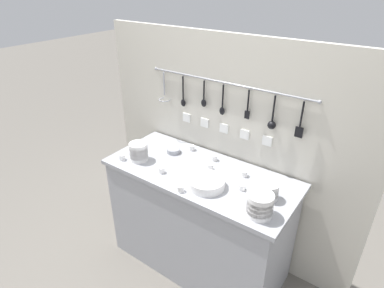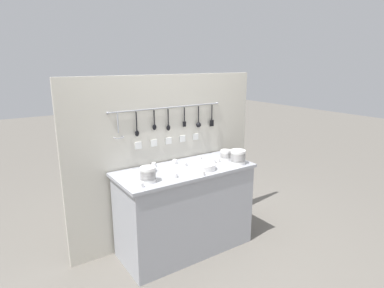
{
  "view_description": "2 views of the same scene",
  "coord_description": "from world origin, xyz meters",
  "px_view_note": "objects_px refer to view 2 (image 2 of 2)",
  "views": [
    {
      "loc": [
        1.07,
        -1.58,
        2.12
      ],
      "look_at": [
        -0.06,
        -0.01,
        1.09
      ],
      "focal_mm": 30.0,
      "sensor_mm": 36.0,
      "label": 1
    },
    {
      "loc": [
        -1.62,
        -2.54,
        1.91
      ],
      "look_at": [
        0.06,
        -0.03,
        1.13
      ],
      "focal_mm": 30.0,
      "sensor_mm": 36.0,
      "label": 2
    }
  ],
  "objects_px": {
    "cup_back_right": "(154,165)",
    "cup_front_left": "(213,161)",
    "bowl_stack_wide_centre": "(148,174)",
    "steel_mixing_bowl": "(151,170)",
    "cup_mid_row": "(175,162)",
    "cup_centre": "(185,164)",
    "plate_stack": "(203,166)",
    "cup_edge_far": "(218,160)",
    "cup_edge_near": "(203,173)",
    "cup_by_caddy": "(175,175)",
    "bowl_stack_short_front": "(225,155)",
    "cup_back_left": "(200,158)",
    "bowl_stack_back_corner": "(238,157)",
    "cup_beside_plates": "(141,185)"
  },
  "relations": [
    {
      "from": "bowl_stack_short_front",
      "to": "steel_mixing_bowl",
      "type": "height_order",
      "value": "bowl_stack_short_front"
    },
    {
      "from": "bowl_stack_wide_centre",
      "to": "cup_by_caddy",
      "type": "xyz_separation_m",
      "value": [
        0.25,
        -0.04,
        -0.05
      ]
    },
    {
      "from": "bowl_stack_back_corner",
      "to": "cup_edge_far",
      "type": "xyz_separation_m",
      "value": [
        -0.13,
        0.16,
        -0.05
      ]
    },
    {
      "from": "bowl_stack_back_corner",
      "to": "bowl_stack_short_front",
      "type": "bearing_deg",
      "value": 95.3
    },
    {
      "from": "bowl_stack_short_front",
      "to": "cup_back_left",
      "type": "distance_m",
      "value": 0.27
    },
    {
      "from": "cup_edge_near",
      "to": "cup_back_left",
      "type": "distance_m",
      "value": 0.47
    },
    {
      "from": "cup_edge_far",
      "to": "bowl_stack_wide_centre",
      "type": "bearing_deg",
      "value": -173.05
    },
    {
      "from": "bowl_stack_wide_centre",
      "to": "cup_edge_near",
      "type": "xyz_separation_m",
      "value": [
        0.49,
        -0.13,
        -0.05
      ]
    },
    {
      "from": "cup_mid_row",
      "to": "cup_centre",
      "type": "distance_m",
      "value": 0.13
    },
    {
      "from": "cup_edge_near",
      "to": "cup_centre",
      "type": "height_order",
      "value": "same"
    },
    {
      "from": "cup_beside_plates",
      "to": "cup_back_right",
      "type": "distance_m",
      "value": 0.55
    },
    {
      "from": "steel_mixing_bowl",
      "to": "bowl_stack_short_front",
      "type": "bearing_deg",
      "value": -6.95
    },
    {
      "from": "bowl_stack_back_corner",
      "to": "cup_centre",
      "type": "bearing_deg",
      "value": 153.47
    },
    {
      "from": "cup_front_left",
      "to": "cup_beside_plates",
      "type": "bearing_deg",
      "value": -168.49
    },
    {
      "from": "cup_beside_plates",
      "to": "cup_centre",
      "type": "xyz_separation_m",
      "value": [
        0.61,
        0.27,
        0.0
      ]
    },
    {
      "from": "bowl_stack_wide_centre",
      "to": "steel_mixing_bowl",
      "type": "xyz_separation_m",
      "value": [
        0.14,
        0.24,
        -0.05
      ]
    },
    {
      "from": "bowl_stack_short_front",
      "to": "bowl_stack_back_corner",
      "type": "height_order",
      "value": "bowl_stack_back_corner"
    },
    {
      "from": "cup_mid_row",
      "to": "cup_back_right",
      "type": "height_order",
      "value": "same"
    },
    {
      "from": "cup_edge_far",
      "to": "cup_edge_near",
      "type": "bearing_deg",
      "value": -147.27
    },
    {
      "from": "cup_back_right",
      "to": "cup_edge_near",
      "type": "xyz_separation_m",
      "value": [
        0.26,
        -0.49,
        0.0
      ]
    },
    {
      "from": "cup_edge_near",
      "to": "cup_centre",
      "type": "distance_m",
      "value": 0.33
    },
    {
      "from": "cup_edge_far",
      "to": "cup_by_caddy",
      "type": "relative_size",
      "value": 1.0
    },
    {
      "from": "cup_mid_row",
      "to": "cup_back_right",
      "type": "relative_size",
      "value": 1.0
    },
    {
      "from": "bowl_stack_wide_centre",
      "to": "cup_mid_row",
      "type": "xyz_separation_m",
      "value": [
        0.46,
        0.32,
        -0.05
      ]
    },
    {
      "from": "cup_back_right",
      "to": "cup_by_caddy",
      "type": "bearing_deg",
      "value": -87.42
    },
    {
      "from": "plate_stack",
      "to": "cup_back_right",
      "type": "relative_size",
      "value": 5.55
    },
    {
      "from": "steel_mixing_bowl",
      "to": "cup_edge_near",
      "type": "xyz_separation_m",
      "value": [
        0.35,
        -0.37,
        0.0
      ]
    },
    {
      "from": "steel_mixing_bowl",
      "to": "cup_beside_plates",
      "type": "xyz_separation_m",
      "value": [
        -0.25,
        -0.31,
        0.0
      ]
    },
    {
      "from": "cup_front_left",
      "to": "cup_back_left",
      "type": "bearing_deg",
      "value": 111.84
    },
    {
      "from": "cup_edge_far",
      "to": "cup_front_left",
      "type": "xyz_separation_m",
      "value": [
        -0.06,
        0.0,
        0.0
      ]
    },
    {
      "from": "bowl_stack_short_front",
      "to": "cup_back_left",
      "type": "xyz_separation_m",
      "value": [
        -0.24,
        0.13,
        -0.03
      ]
    },
    {
      "from": "cup_edge_far",
      "to": "cup_edge_near",
      "type": "relative_size",
      "value": 1.0
    },
    {
      "from": "plate_stack",
      "to": "cup_mid_row",
      "type": "xyz_separation_m",
      "value": [
        -0.14,
        0.32,
        -0.01
      ]
    },
    {
      "from": "steel_mixing_bowl",
      "to": "cup_edge_far",
      "type": "relative_size",
      "value": 2.42
    },
    {
      "from": "plate_stack",
      "to": "cup_centre",
      "type": "relative_size",
      "value": 5.55
    },
    {
      "from": "steel_mixing_bowl",
      "to": "cup_by_caddy",
      "type": "xyz_separation_m",
      "value": [
        0.11,
        -0.27,
        0.0
      ]
    },
    {
      "from": "bowl_stack_short_front",
      "to": "cup_edge_far",
      "type": "distance_m",
      "value": 0.12
    },
    {
      "from": "cup_edge_near",
      "to": "cup_mid_row",
      "type": "bearing_deg",
      "value": 93.96
    },
    {
      "from": "bowl_stack_wide_centre",
      "to": "cup_by_caddy",
      "type": "distance_m",
      "value": 0.26
    },
    {
      "from": "cup_back_left",
      "to": "cup_back_right",
      "type": "bearing_deg",
      "value": 170.01
    },
    {
      "from": "cup_back_right",
      "to": "cup_front_left",
      "type": "height_order",
      "value": "same"
    },
    {
      "from": "bowl_stack_wide_centre",
      "to": "cup_by_caddy",
      "type": "height_order",
      "value": "bowl_stack_wide_centre"
    },
    {
      "from": "steel_mixing_bowl",
      "to": "cup_edge_far",
      "type": "xyz_separation_m",
      "value": [
        0.72,
        -0.13,
        0.0
      ]
    },
    {
      "from": "steel_mixing_bowl",
      "to": "cup_back_right",
      "type": "distance_m",
      "value": 0.15
    },
    {
      "from": "bowl_stack_short_front",
      "to": "cup_beside_plates",
      "type": "xyz_separation_m",
      "value": [
        -1.09,
        -0.21,
        -0.03
      ]
    },
    {
      "from": "bowl_stack_wide_centre",
      "to": "cup_mid_row",
      "type": "height_order",
      "value": "bowl_stack_wide_centre"
    },
    {
      "from": "bowl_stack_wide_centre",
      "to": "cup_front_left",
      "type": "xyz_separation_m",
      "value": [
        0.81,
        0.11,
        -0.05
      ]
    },
    {
      "from": "cup_mid_row",
      "to": "cup_edge_near",
      "type": "bearing_deg",
      "value": -86.04
    },
    {
      "from": "cup_edge_near",
      "to": "cup_back_left",
      "type": "height_order",
      "value": "same"
    },
    {
      "from": "plate_stack",
      "to": "cup_centre",
      "type": "distance_m",
      "value": 0.21
    }
  ]
}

